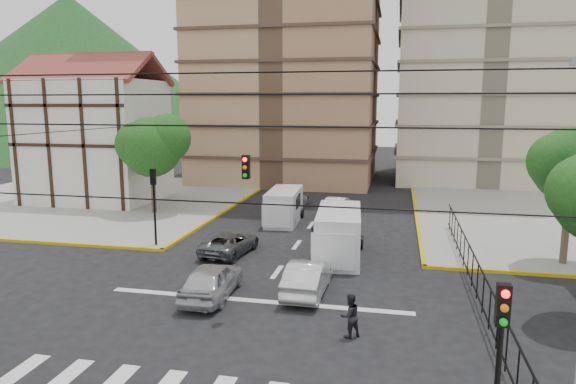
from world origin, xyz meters
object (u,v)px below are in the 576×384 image
(car_white_front_right, at_px, (308,277))
(van_right_lane, at_px, (338,236))
(van_left_lane, at_px, (283,207))
(pedestrian_crosswalk, at_px, (350,316))
(car_silver_front_left, at_px, (212,280))
(traffic_light_nw, at_px, (154,194))
(traffic_light_se, at_px, (500,350))

(car_white_front_right, bearing_deg, van_right_lane, -96.59)
(van_left_lane, bearing_deg, van_right_lane, -61.10)
(van_left_lane, height_order, pedestrian_crosswalk, van_left_lane)
(van_right_lane, distance_m, car_silver_front_left, 8.03)
(van_right_lane, relative_size, car_silver_front_left, 1.33)
(van_right_lane, height_order, car_white_front_right, van_right_lane)
(traffic_light_nw, relative_size, pedestrian_crosswalk, 2.77)
(traffic_light_nw, xyz_separation_m, van_right_lane, (10.46, -0.01, -1.86))
(traffic_light_nw, distance_m, pedestrian_crosswalk, 15.21)
(van_left_lane, height_order, car_white_front_right, van_left_lane)
(pedestrian_crosswalk, bearing_deg, traffic_light_nw, -75.96)
(traffic_light_nw, xyz_separation_m, van_left_lane, (5.82, 7.44, -2.01))
(van_left_lane, bearing_deg, car_silver_front_left, -92.96)
(traffic_light_se, distance_m, car_silver_front_left, 13.52)
(car_silver_front_left, bearing_deg, traffic_light_nw, -49.72)
(traffic_light_se, relative_size, van_right_lane, 0.75)
(traffic_light_nw, distance_m, car_white_front_right, 11.32)
(traffic_light_se, bearing_deg, car_white_front_right, 119.39)
(car_silver_front_left, height_order, car_white_front_right, car_silver_front_left)
(traffic_light_se, height_order, car_white_front_right, traffic_light_se)
(car_silver_front_left, bearing_deg, pedestrian_crosswalk, 155.72)
(traffic_light_se, xyz_separation_m, traffic_light_nw, (-15.60, 15.60, 0.00))
(traffic_light_nw, height_order, van_right_lane, traffic_light_nw)
(traffic_light_se, relative_size, traffic_light_nw, 1.00)
(car_white_front_right, bearing_deg, van_left_lane, -71.63)
(car_white_front_right, relative_size, pedestrian_crosswalk, 2.80)
(car_silver_front_left, xyz_separation_m, car_white_front_right, (3.92, 1.34, -0.02))
(car_white_front_right, bearing_deg, car_silver_front_left, 19.94)
(car_white_front_right, height_order, pedestrian_crosswalk, pedestrian_crosswalk)
(pedestrian_crosswalk, bearing_deg, car_silver_front_left, -61.43)
(van_right_lane, distance_m, van_left_lane, 8.77)
(traffic_light_se, height_order, car_silver_front_left, traffic_light_se)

